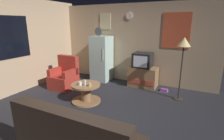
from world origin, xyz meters
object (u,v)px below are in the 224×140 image
Objects in this scene: coffee_table at (86,93)px; mug_ceramic_white at (80,84)px; tv_stand at (143,77)px; book_stack at (164,90)px; standing_lamp at (184,47)px; fridge at (102,58)px; mug_ceramic_tan at (90,85)px; crt_tv at (143,60)px; armchair at (65,77)px; wine_glass at (85,83)px.

mug_ceramic_white is at bearing -120.20° from coffee_table.
book_stack is at bearing -11.21° from tv_stand.
tv_stand is 0.53× the size of standing_lamp.
fridge is 2.46× the size of coffee_table.
mug_ceramic_white is 1.00× the size of mug_ceramic_tan.
tv_stand reaches higher than mug_ceramic_white.
crt_tv is at bearing 155.89° from standing_lamp.
tv_stand is at bearing 29.07° from armchair.
wine_glass is 1.67× the size of mug_ceramic_tan.
tv_stand is 0.88× the size of armchair.
mug_ceramic_white is at bearing -118.29° from crt_tv.
tv_stand is 9.33× the size of mug_ceramic_white.
wine_glass is at bearing -115.46° from crt_tv.
armchair is at bearing -159.69° from book_stack.
crt_tv reaches higher than wine_glass.
fridge is at bearing 103.54° from mug_ceramic_white.
standing_lamp is 2.64m from mug_ceramic_white.
book_stack is (1.58, 1.67, -0.51)m from wine_glass.
fridge is 1.52m from tv_stand.
fridge reaches higher than armchair.
fridge is 1.88m from mug_ceramic_white.
standing_lamp is at bearing -11.00° from fridge.
fridge is 2.68m from standing_lamp.
mug_ceramic_white is (-0.07, -0.13, 0.28)m from coffee_table.
crt_tv is 2.64× the size of book_stack.
coffee_table is at bearing 59.80° from mug_ceramic_white.
fridge is 8.66× the size of book_stack.
coffee_table is 8.00× the size of mug_ceramic_tan.
crt_tv is at bearing 61.71° from mug_ceramic_white.
coffee_table is 0.34m from mug_ceramic_tan.
standing_lamp is 10.60× the size of wine_glass.
standing_lamp is (1.14, -0.51, 0.53)m from crt_tv.
fridge reaches higher than tv_stand.
wine_glass is at bearing -116.39° from tv_stand.
wine_glass reaches higher than mug_ceramic_white.
armchair reaches higher than mug_ceramic_tan.
crt_tv is 1.96m from mug_ceramic_tan.
mug_ceramic_white is (0.44, -1.81, -0.25)m from fridge.
fridge is 1.38m from armchair.
book_stack is (2.14, -0.12, -0.72)m from fridge.
book_stack is at bearing 44.80° from mug_ceramic_white.
coffee_table is 2.27m from book_stack.
standing_lamp is (2.56, -0.50, 0.60)m from fridge.
mug_ceramic_white and mug_ceramic_tan have the same top height.
armchair reaches higher than tv_stand.
wine_glass is (-0.89, -1.80, 0.23)m from tv_stand.
wine_glass is 2.35m from book_stack.
mug_ceramic_white is 2.45m from book_stack.
mug_ceramic_tan is (-0.77, -1.79, 0.20)m from tv_stand.
coffee_table is 0.31m from mug_ceramic_white.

